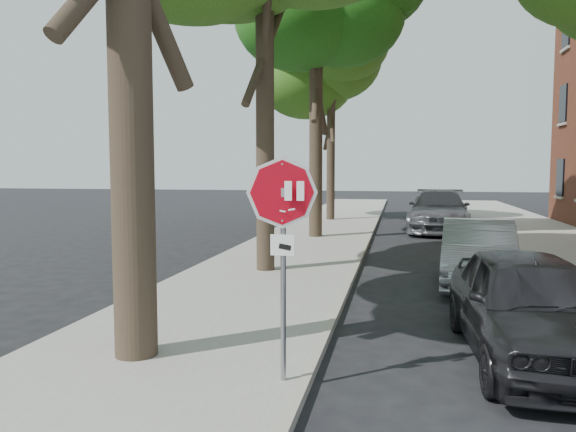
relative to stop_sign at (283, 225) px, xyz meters
name	(u,v)px	position (x,y,z in m)	size (l,w,h in m)	color
ground	(343,395)	(0.70, 0.03, -1.95)	(120.00, 120.00, 0.00)	black
sidewalk_left	(304,245)	(-1.80, 12.03, -1.89)	(4.00, 55.00, 0.12)	gray
curb_left	(366,246)	(0.25, 12.03, -1.88)	(0.12, 55.00, 0.13)	#9E9384
curb_right	(508,250)	(4.65, 12.03, -1.88)	(0.12, 55.00, 0.13)	#9E9384
stop_sign	(283,225)	(0.00, 0.00, 0.00)	(0.76, 0.34, 2.61)	gray
tree_mid_b	(316,17)	(-1.72, 14.15, 6.05)	(5.88, 5.46, 10.36)	black
tree_far	(331,73)	(-2.02, 21.14, 5.26)	(5.29, 4.91, 9.33)	black
car_a	(530,306)	(3.05, 1.71, -1.20)	(1.76, 4.37, 1.49)	black
car_b	(478,253)	(3.04, 6.73, -1.23)	(1.52, 4.37, 1.44)	gray
car_c	(439,211)	(2.92, 17.72, -1.09)	(2.39, 5.89, 1.71)	#4F4F54
car_d	(439,205)	(3.30, 23.55, -1.23)	(2.39, 5.18, 1.44)	black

